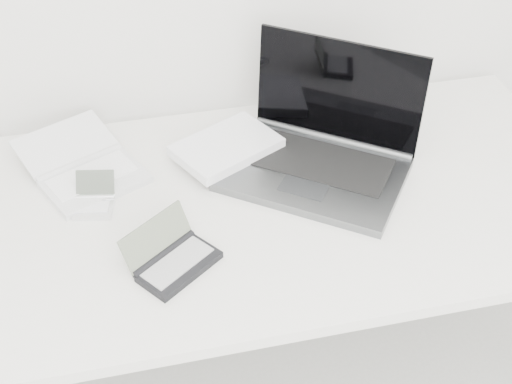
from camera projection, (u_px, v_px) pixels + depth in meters
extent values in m
cube|color=white|center=(265.00, 204.00, 1.69)|extent=(1.60, 0.80, 0.03)
cylinder|color=silver|center=(463.00, 186.00, 2.32)|extent=(0.04, 0.04, 0.70)
cube|color=#5C5F62|center=(313.00, 175.00, 1.73)|extent=(0.51, 0.48, 0.02)
cube|color=black|center=(319.00, 161.00, 1.76)|extent=(0.37, 0.33, 0.00)
cube|color=black|center=(339.00, 91.00, 1.76)|extent=(0.36, 0.28, 0.27)
cylinder|color=#5C5F62|center=(333.00, 139.00, 1.83)|extent=(0.35, 0.27, 0.02)
cube|color=#3A3D3F|center=(304.00, 186.00, 1.68)|extent=(0.13, 0.12, 0.00)
cube|color=white|center=(226.00, 147.00, 1.78)|extent=(0.30, 0.26, 0.03)
cube|color=white|center=(226.00, 142.00, 1.77)|extent=(0.29, 0.26, 0.00)
cube|color=silver|center=(95.00, 182.00, 1.72)|extent=(0.28, 0.24, 0.02)
cube|color=white|center=(92.00, 175.00, 1.72)|extent=(0.23, 0.17, 0.00)
cube|color=white|center=(65.00, 144.00, 1.79)|extent=(0.27, 0.23, 0.04)
cylinder|color=silver|center=(80.00, 163.00, 1.76)|extent=(0.21, 0.11, 0.02)
cube|color=white|center=(94.00, 209.00, 1.64)|extent=(0.10, 0.08, 0.01)
cube|color=silver|center=(93.00, 207.00, 1.64)|extent=(0.08, 0.05, 0.00)
cube|color=gray|center=(95.00, 183.00, 1.67)|extent=(0.10, 0.06, 0.05)
cylinder|color=white|center=(95.00, 197.00, 1.67)|extent=(0.09, 0.03, 0.01)
cube|color=black|center=(180.00, 267.00, 1.50)|extent=(0.19, 0.18, 0.02)
cube|color=gray|center=(178.00, 262.00, 1.50)|extent=(0.16, 0.14, 0.00)
cube|color=#636B58|center=(156.00, 237.00, 1.51)|extent=(0.16, 0.14, 0.08)
cylinder|color=black|center=(164.00, 254.00, 1.52)|extent=(0.15, 0.12, 0.02)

